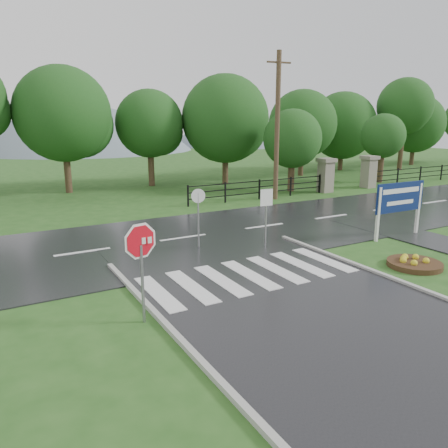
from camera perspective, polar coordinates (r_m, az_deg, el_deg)
ground at (r=10.20m, az=19.28°, el=-15.04°), size 120.00×120.00×0.00m
main_road at (r=17.85m, az=-5.34°, el=-1.92°), size 90.00×8.00×0.04m
crosswalk at (r=13.63m, az=3.37°, el=-6.59°), size 6.50×2.80×0.02m
pillar_west at (r=29.73m, az=13.14°, el=6.32°), size 1.00×1.00×2.24m
pillar_east at (r=32.55m, az=18.39°, el=6.59°), size 1.00×1.00×2.24m
fence_west at (r=26.55m, az=4.65°, el=4.81°), size 9.58×0.08×1.20m
hills at (r=74.32m, az=-20.20°, el=-3.12°), size 102.00×48.00×48.00m
treeline at (r=31.15m, az=-14.29°, el=4.38°), size 83.20×5.20×10.00m
stop_sign at (r=10.26m, az=-10.80°, el=-3.31°), size 1.12×0.32×2.60m
estate_billboard at (r=18.99m, az=21.98°, el=2.94°), size 2.61×0.11×2.28m
flower_bed at (r=15.75m, az=23.63°, el=-4.68°), size 1.75×1.75×0.35m
reg_sign_small at (r=16.11m, az=5.54°, el=2.20°), size 0.50×0.08×2.26m
reg_sign_round at (r=16.17m, az=-3.38°, el=1.70°), size 0.52×0.14×2.27m
utility_pole_east at (r=26.32m, az=6.96°, el=12.57°), size 1.51×0.30×8.53m
entrance_tree_left at (r=29.59m, az=8.93°, el=10.91°), size 3.85×3.85×5.41m
entrance_tree_right at (r=35.52m, az=20.06°, el=10.71°), size 3.30×3.30×5.16m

